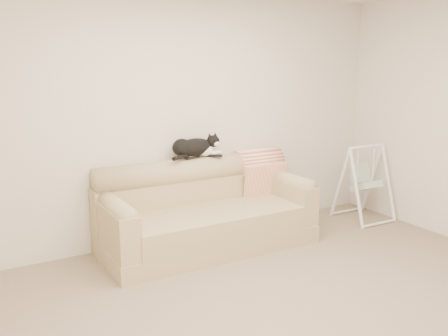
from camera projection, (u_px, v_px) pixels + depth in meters
name	position (u px, v px, depth m)	size (l,w,h in m)	color
ground_plane	(296.00, 312.00, 3.87)	(5.00, 5.00, 0.00)	#766653
room_shell	(303.00, 116.00, 3.54)	(5.04, 4.04, 2.60)	beige
sofa	(205.00, 213.00, 5.19)	(2.20, 0.93, 0.90)	tan
remote_a	(192.00, 157.00, 5.26)	(0.19, 0.10, 0.03)	black
remote_b	(215.00, 156.00, 5.35)	(0.16, 0.14, 0.02)	black
tuxedo_cat	(195.00, 147.00, 5.26)	(0.63, 0.30, 0.25)	black
throw_blanket	(259.00, 166.00, 5.70)	(0.54, 0.38, 0.58)	#D14D38
baby_swing	(364.00, 182.00, 6.04)	(0.57, 0.61, 0.92)	white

